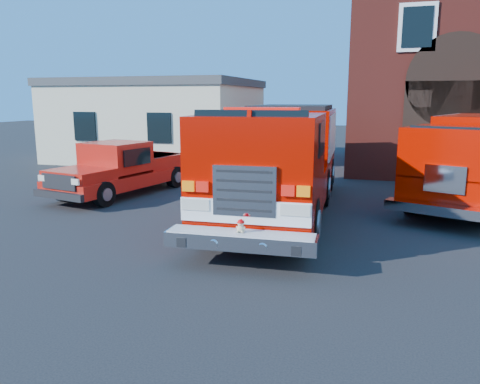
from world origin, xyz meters
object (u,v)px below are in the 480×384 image
(side_building, at_px, (159,119))
(fire_engine, at_px, (282,158))
(secondary_truck, at_px, (478,156))
(pickup_truck, at_px, (122,169))

(side_building, relative_size, fire_engine, 0.99)
(secondary_truck, bearing_deg, side_building, 154.07)
(fire_engine, bearing_deg, side_building, 131.23)
(side_building, distance_m, secondary_truck, 16.64)
(side_building, xyz_separation_m, secondary_truck, (14.95, -7.27, -0.69))
(fire_engine, xyz_separation_m, pickup_truck, (-5.91, 0.95, -0.75))
(fire_engine, relative_size, secondary_truck, 1.16)
(pickup_truck, bearing_deg, secondary_truck, 10.72)
(side_building, bearing_deg, pickup_truck, -71.19)
(side_building, relative_size, pickup_truck, 1.71)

